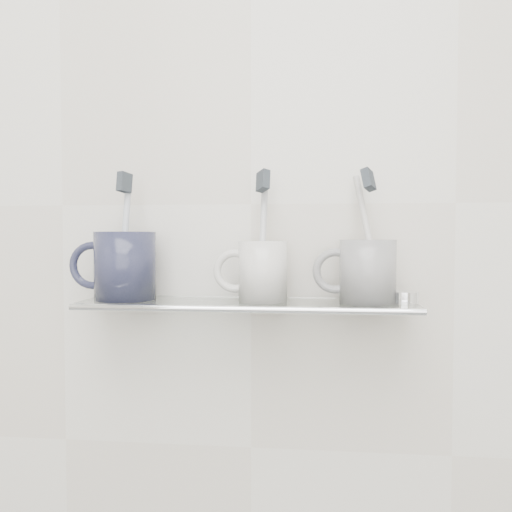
# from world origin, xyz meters

# --- Properties ---
(wall_back) EXTENTS (2.50, 0.00, 2.50)m
(wall_back) POSITION_xyz_m (0.00, 1.10, 1.25)
(wall_back) COLOR silver
(wall_back) RESTS_ON ground
(shelf_glass) EXTENTS (0.50, 0.12, 0.01)m
(shelf_glass) POSITION_xyz_m (0.00, 1.04, 1.10)
(shelf_glass) COLOR silver
(shelf_glass) RESTS_ON wall_back
(shelf_rail) EXTENTS (0.50, 0.01, 0.01)m
(shelf_rail) POSITION_xyz_m (0.00, 0.98, 1.10)
(shelf_rail) COLOR silver
(shelf_rail) RESTS_ON shelf_glass
(bracket_left) EXTENTS (0.02, 0.03, 0.02)m
(bracket_left) POSITION_xyz_m (-0.21, 1.09, 1.09)
(bracket_left) COLOR silver
(bracket_left) RESTS_ON wall_back
(bracket_right) EXTENTS (0.02, 0.03, 0.02)m
(bracket_right) POSITION_xyz_m (0.21, 1.09, 1.09)
(bracket_right) COLOR silver
(bracket_right) RESTS_ON wall_back
(mug_left) EXTENTS (0.11, 0.11, 0.10)m
(mug_left) POSITION_xyz_m (-0.19, 1.04, 1.15)
(mug_left) COLOR black
(mug_left) RESTS_ON shelf_glass
(mug_left_handle) EXTENTS (0.07, 0.01, 0.07)m
(mug_left_handle) POSITION_xyz_m (-0.24, 1.04, 1.15)
(mug_left_handle) COLOR black
(mug_left_handle) RESTS_ON mug_left
(toothbrush_left) EXTENTS (0.02, 0.04, 0.19)m
(toothbrush_left) POSITION_xyz_m (-0.19, 1.04, 1.20)
(toothbrush_left) COLOR silver
(toothbrush_left) RESTS_ON mug_left
(bristles_left) EXTENTS (0.02, 0.03, 0.03)m
(bristles_left) POSITION_xyz_m (-0.19, 1.04, 1.28)
(bristles_left) COLOR #2C3239
(bristles_left) RESTS_ON toothbrush_left
(mug_center) EXTENTS (0.08, 0.08, 0.09)m
(mug_center) POSITION_xyz_m (0.02, 1.04, 1.15)
(mug_center) COLOR white
(mug_center) RESTS_ON shelf_glass
(mug_center_handle) EXTENTS (0.07, 0.01, 0.07)m
(mug_center_handle) POSITION_xyz_m (-0.02, 1.04, 1.15)
(mug_center_handle) COLOR white
(mug_center_handle) RESTS_ON mug_center
(toothbrush_center) EXTENTS (0.02, 0.07, 0.19)m
(toothbrush_center) POSITION_xyz_m (0.02, 1.04, 1.20)
(toothbrush_center) COLOR #B3B5B5
(toothbrush_center) RESTS_ON mug_center
(bristles_center) EXTENTS (0.02, 0.03, 0.04)m
(bristles_center) POSITION_xyz_m (0.02, 1.04, 1.28)
(bristles_center) COLOR #2C3239
(bristles_center) RESTS_ON toothbrush_center
(mug_right) EXTENTS (0.10, 0.10, 0.09)m
(mug_right) POSITION_xyz_m (0.18, 1.04, 1.15)
(mug_right) COLOR silver
(mug_right) RESTS_ON shelf_glass
(mug_right_handle) EXTENTS (0.07, 0.01, 0.07)m
(mug_right_handle) POSITION_xyz_m (0.13, 1.04, 1.15)
(mug_right_handle) COLOR silver
(mug_right_handle) RESTS_ON mug_right
(toothbrush_right) EXTENTS (0.04, 0.08, 0.18)m
(toothbrush_right) POSITION_xyz_m (0.18, 1.04, 1.20)
(toothbrush_right) COLOR #B7AC9B
(toothbrush_right) RESTS_ON mug_right
(bristles_right) EXTENTS (0.03, 0.03, 0.04)m
(bristles_right) POSITION_xyz_m (0.18, 1.04, 1.28)
(bristles_right) COLOR #2C3239
(bristles_right) RESTS_ON toothbrush_right
(chrome_cap) EXTENTS (0.04, 0.04, 0.02)m
(chrome_cap) POSITION_xyz_m (0.23, 1.04, 1.11)
(chrome_cap) COLOR silver
(chrome_cap) RESTS_ON shelf_glass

